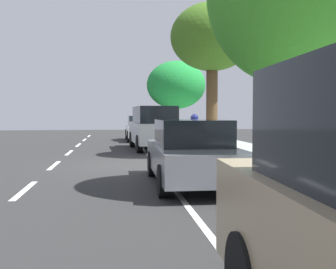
# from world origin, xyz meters

# --- Properties ---
(ground) EXTENTS (56.60, 56.60, 0.00)m
(ground) POSITION_xyz_m (0.00, 0.00, 0.00)
(ground) COLOR #2B2B2B
(sidewalk) EXTENTS (3.99, 35.38, 0.15)m
(sidewalk) POSITION_xyz_m (3.94, 0.00, 0.07)
(sidewalk) COLOR #9DB2A3
(sidewalk) RESTS_ON ground
(curb_edge) EXTENTS (0.16, 35.38, 0.15)m
(curb_edge) POSITION_xyz_m (1.87, 0.00, 0.07)
(curb_edge) COLOR gray
(curb_edge) RESTS_ON ground
(lane_stripe_centre) EXTENTS (0.14, 35.80, 0.01)m
(lane_stripe_centre) POSITION_xyz_m (-2.85, 0.21, 0.00)
(lane_stripe_centre) COLOR white
(lane_stripe_centre) RESTS_ON ground
(lane_stripe_bike_edge) EXTENTS (0.12, 35.38, 0.01)m
(lane_stripe_bike_edge) POSITION_xyz_m (0.40, 0.00, 0.00)
(lane_stripe_bike_edge) COLOR white
(lane_stripe_bike_edge) RESTS_ON ground
(parked_sedan_grey_second) EXTENTS (1.87, 4.41, 1.52)m
(parked_sedan_grey_second) POSITION_xyz_m (0.88, -3.75, 0.75)
(parked_sedan_grey_second) COLOR slate
(parked_sedan_grey_second) RESTS_ON ground
(parked_suv_silver_mid) EXTENTS (2.19, 4.81, 1.99)m
(parked_suv_silver_mid) POSITION_xyz_m (0.88, 5.56, 1.03)
(parked_suv_silver_mid) COLOR #B7BABF
(parked_suv_silver_mid) RESTS_ON ground
(parked_sedan_white_far) EXTENTS (1.88, 4.42, 1.52)m
(parked_sedan_white_far) POSITION_xyz_m (0.66, 11.61, 0.75)
(parked_sedan_white_far) COLOR white
(parked_sedan_white_far) RESTS_ON ground
(bicycle_at_curb) EXTENTS (1.74, 0.46, 0.77)m
(bicycle_at_curb) POSITION_xyz_m (1.40, 0.00, 0.38)
(bicycle_at_curb) COLOR black
(bicycle_at_curb) RESTS_ON ground
(cyclist_with_backpack) EXTENTS (0.50, 0.59, 1.65)m
(cyclist_with_backpack) POSITION_xyz_m (1.63, -0.44, 1.00)
(cyclist_with_backpack) COLOR #C6B284
(cyclist_with_backpack) RESTS_ON ground
(street_tree_far_end) EXTENTS (3.21, 3.21, 5.74)m
(street_tree_far_end) POSITION_xyz_m (2.81, 2.26, 4.53)
(street_tree_far_end) COLOR brown
(street_tree_far_end) RESTS_ON sidewalk
(street_tree_corner) EXTENTS (3.61, 3.61, 4.73)m
(street_tree_corner) POSITION_xyz_m (2.81, 11.59, 3.39)
(street_tree_corner) COLOR brown
(street_tree_corner) RESTS_ON sidewalk
(fire_hydrant) EXTENTS (0.22, 0.22, 0.84)m
(fire_hydrant) POSITION_xyz_m (2.30, 8.36, 0.57)
(fire_hydrant) COLOR red
(fire_hydrant) RESTS_ON sidewalk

